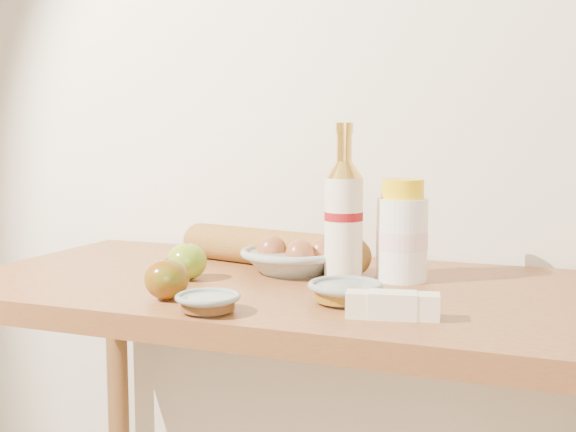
# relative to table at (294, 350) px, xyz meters

# --- Properties ---
(back_wall) EXTENTS (3.50, 0.02, 2.60)m
(back_wall) POSITION_rel_table_xyz_m (0.00, 0.33, 0.52)
(back_wall) COLOR white
(back_wall) RESTS_ON ground
(table) EXTENTS (1.20, 0.60, 0.90)m
(table) POSITION_rel_table_xyz_m (0.00, 0.00, 0.00)
(table) COLOR #9F6133
(table) RESTS_ON ground
(bourbon_bottle) EXTENTS (0.08, 0.08, 0.28)m
(bourbon_bottle) POSITION_rel_table_xyz_m (0.08, 0.04, 0.24)
(bourbon_bottle) COLOR #F3E7CE
(bourbon_bottle) RESTS_ON table
(cream_bottle) EXTENTS (0.10, 0.10, 0.18)m
(cream_bottle) POSITION_rel_table_xyz_m (0.17, 0.08, 0.21)
(cream_bottle) COLOR white
(cream_bottle) RESTS_ON table
(egg_bowl) EXTENTS (0.26, 0.26, 0.07)m
(egg_bowl) POSITION_rel_table_xyz_m (-0.03, 0.08, 0.15)
(egg_bowl) COLOR #94A19B
(egg_bowl) RESTS_ON table
(baguette) EXTENTS (0.44, 0.16, 0.07)m
(baguette) POSITION_rel_table_xyz_m (-0.10, 0.12, 0.16)
(baguette) COLOR #A57532
(baguette) RESTS_ON table
(apple_yellowgreen) EXTENTS (0.09, 0.09, 0.07)m
(apple_yellowgreen) POSITION_rel_table_xyz_m (-0.19, -0.05, 0.16)
(apple_yellowgreen) COLOR #A19D20
(apple_yellowgreen) RESTS_ON table
(apple_redgreen_front) EXTENTS (0.07, 0.07, 0.07)m
(apple_redgreen_front) POSITION_rel_table_xyz_m (-0.14, -0.20, 0.16)
(apple_redgreen_front) COLOR #971608
(apple_redgreen_front) RESTS_ON table
(sugar_bowl) EXTENTS (0.13, 0.13, 0.03)m
(sugar_bowl) POSITION_rel_table_xyz_m (-0.04, -0.25, 0.14)
(sugar_bowl) COLOR gray
(sugar_bowl) RESTS_ON table
(syrup_bowl) EXTENTS (0.14, 0.14, 0.03)m
(syrup_bowl) POSITION_rel_table_xyz_m (0.13, -0.12, 0.14)
(syrup_bowl) COLOR gray
(syrup_bowl) RESTS_ON table
(butter_stick) EXTENTS (0.14, 0.06, 0.04)m
(butter_stick) POSITION_rel_table_xyz_m (0.22, -0.18, 0.14)
(butter_stick) COLOR #F1EABA
(butter_stick) RESTS_ON table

